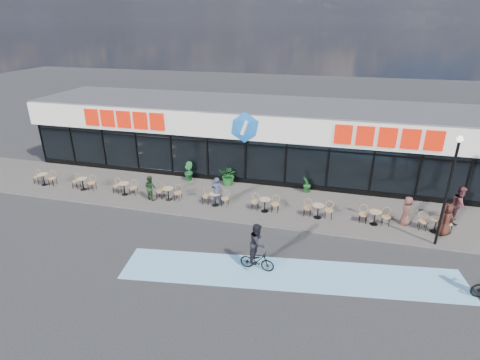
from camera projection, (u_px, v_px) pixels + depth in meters
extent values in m
plane|color=#28282B|center=(210.00, 242.00, 17.69)|extent=(120.00, 120.00, 0.00)
cube|color=#534E49|center=(235.00, 200.00, 21.68)|extent=(44.00, 5.00, 0.10)
cube|color=#77BAE1|center=(291.00, 274.00, 15.43)|extent=(14.17, 4.13, 0.01)
cube|color=black|center=(256.00, 148.00, 26.00)|extent=(30.00, 6.00, 3.00)
cube|color=beige|center=(256.00, 116.00, 24.98)|extent=(30.60, 6.30, 1.50)
cube|color=#47474C|center=(257.00, 104.00, 24.80)|extent=(30.60, 6.30, 0.10)
cube|color=navy|center=(246.00, 138.00, 22.69)|extent=(30.60, 0.08, 0.18)
cube|color=black|center=(246.00, 145.00, 22.85)|extent=(30.00, 0.06, 0.08)
cube|color=black|center=(245.00, 181.00, 23.83)|extent=(30.00, 0.10, 0.40)
cube|color=red|center=(124.00, 119.00, 24.01)|extent=(5.63, 0.18, 1.10)
cube|color=red|center=(387.00, 137.00, 20.31)|extent=(5.63, 0.18, 1.10)
ellipsoid|color=blue|center=(245.00, 127.00, 22.16)|extent=(1.90, 0.24, 1.90)
cylinder|color=black|center=(42.00, 144.00, 26.77)|extent=(0.10, 0.10, 3.00)
cylinder|color=black|center=(72.00, 147.00, 26.19)|extent=(0.10, 0.10, 3.00)
cylinder|color=black|center=(104.00, 149.00, 25.61)|extent=(0.10, 0.10, 3.00)
cylinder|color=black|center=(137.00, 152.00, 25.04)|extent=(0.10, 0.10, 3.00)
cylinder|color=black|center=(171.00, 156.00, 24.46)|extent=(0.10, 0.10, 3.00)
cylinder|color=black|center=(208.00, 159.00, 23.88)|extent=(0.10, 0.10, 3.00)
cylinder|color=black|center=(246.00, 162.00, 23.31)|extent=(0.10, 0.10, 3.00)
cylinder|color=black|center=(285.00, 166.00, 22.73)|extent=(0.10, 0.10, 3.00)
cylinder|color=black|center=(327.00, 170.00, 22.15)|extent=(0.10, 0.10, 3.00)
cylinder|color=black|center=(372.00, 174.00, 21.57)|extent=(0.10, 0.10, 3.00)
cylinder|color=black|center=(418.00, 178.00, 21.00)|extent=(0.10, 0.10, 3.00)
cylinder|color=black|center=(468.00, 182.00, 20.42)|extent=(0.10, 0.10, 3.00)
cylinder|color=black|center=(446.00, 196.00, 16.37)|extent=(0.12, 0.12, 4.96)
sphere|color=#FFF2CC|center=(460.00, 139.00, 15.36)|extent=(0.28, 0.28, 0.28)
cylinder|color=#9D8A65|center=(43.00, 174.00, 23.27)|extent=(0.60, 0.60, 0.04)
cylinder|color=black|center=(44.00, 179.00, 23.41)|extent=(0.06, 0.06, 0.70)
cylinder|color=black|center=(45.00, 185.00, 23.55)|extent=(0.40, 0.40, 0.02)
cylinder|color=#9D8A65|center=(82.00, 179.00, 22.62)|extent=(0.60, 0.60, 0.04)
cylinder|color=black|center=(83.00, 184.00, 22.76)|extent=(0.06, 0.06, 0.70)
cylinder|color=black|center=(84.00, 189.00, 22.90)|extent=(0.40, 0.40, 0.02)
cylinder|color=#9D8A65|center=(124.00, 183.00, 21.97)|extent=(0.60, 0.60, 0.04)
cylinder|color=black|center=(124.00, 189.00, 22.11)|extent=(0.06, 0.06, 0.70)
cylinder|color=black|center=(125.00, 194.00, 22.25)|extent=(0.40, 0.40, 0.02)
cylinder|color=#9D8A65|center=(168.00, 188.00, 21.32)|extent=(0.60, 0.60, 0.04)
cylinder|color=black|center=(168.00, 194.00, 21.46)|extent=(0.06, 0.06, 0.70)
cylinder|color=black|center=(169.00, 200.00, 21.60)|extent=(0.40, 0.40, 0.02)
cylinder|color=#9D8A65|center=(215.00, 194.00, 20.67)|extent=(0.60, 0.60, 0.04)
cylinder|color=black|center=(215.00, 199.00, 20.81)|extent=(0.06, 0.06, 0.70)
cylinder|color=black|center=(215.00, 205.00, 20.95)|extent=(0.40, 0.40, 0.02)
cylinder|color=#9D8A65|center=(265.00, 199.00, 20.02)|extent=(0.60, 0.60, 0.04)
cylinder|color=black|center=(265.00, 205.00, 20.16)|extent=(0.06, 0.06, 0.70)
cylinder|color=black|center=(265.00, 211.00, 20.30)|extent=(0.40, 0.40, 0.02)
cylinder|color=#9D8A65|center=(318.00, 205.00, 19.37)|extent=(0.60, 0.60, 0.04)
cylinder|color=black|center=(318.00, 211.00, 19.51)|extent=(0.06, 0.06, 0.70)
cylinder|color=black|center=(317.00, 217.00, 19.65)|extent=(0.40, 0.40, 0.02)
cylinder|color=#9D8A65|center=(376.00, 212.00, 18.72)|extent=(0.60, 0.60, 0.04)
cylinder|color=black|center=(375.00, 218.00, 18.86)|extent=(0.06, 0.06, 0.70)
cylinder|color=black|center=(374.00, 224.00, 19.00)|extent=(0.40, 0.40, 0.02)
cylinder|color=#9D8A65|center=(437.00, 219.00, 18.07)|extent=(0.60, 0.60, 0.04)
cylinder|color=black|center=(435.00, 225.00, 18.21)|extent=(0.06, 0.06, 0.70)
cylinder|color=black|center=(434.00, 231.00, 18.35)|extent=(0.40, 0.40, 0.02)
imported|color=#185525|center=(188.00, 171.00, 24.05)|extent=(0.84, 0.86, 1.22)
imported|color=#195A21|center=(229.00, 175.00, 23.36)|extent=(1.22, 1.07, 1.29)
imported|color=#1A5B20|center=(307.00, 185.00, 22.34)|extent=(0.50, 0.60, 1.03)
imported|color=#30394B|center=(217.00, 191.00, 20.66)|extent=(0.67, 0.49, 1.69)
imported|color=#1D341D|center=(150.00, 188.00, 21.40)|extent=(0.87, 0.79, 1.46)
imported|color=brown|center=(407.00, 211.00, 18.72)|extent=(0.64, 0.84, 1.53)
imported|color=brown|center=(459.00, 205.00, 18.87)|extent=(0.94, 1.10, 1.96)
imported|color=#3D1D15|center=(446.00, 220.00, 17.78)|extent=(0.95, 0.82, 1.64)
imported|color=black|center=(257.00, 261.00, 15.56)|extent=(1.50, 0.53, 0.89)
imported|color=black|center=(257.00, 243.00, 15.22)|extent=(0.72, 0.89, 1.73)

